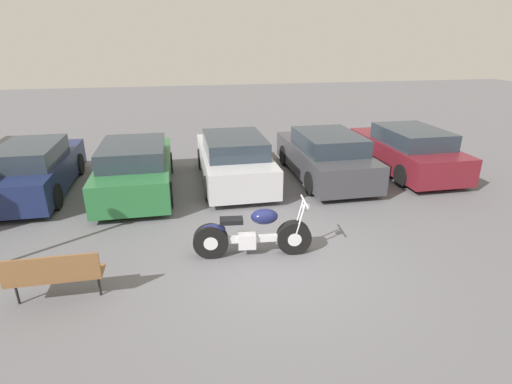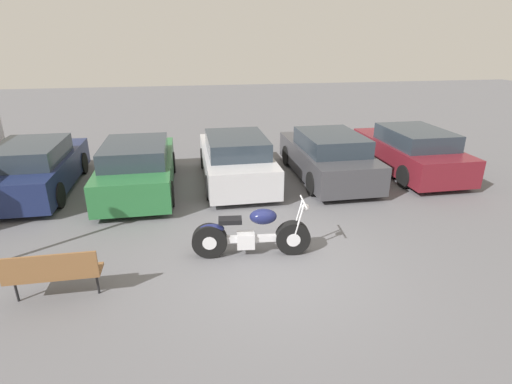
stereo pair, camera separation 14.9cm
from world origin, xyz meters
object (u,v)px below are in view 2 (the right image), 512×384
Objects in this scene: parked_car_maroon at (410,151)px; park_bench at (52,271)px; parked_car_green at (138,167)px; parked_car_navy at (35,168)px; parked_car_silver at (236,159)px; parked_car_dark_grey at (327,156)px; motorcycle at (251,234)px.

parked_car_maroon is 10.43m from park_bench.
park_bench is at bearing -100.00° from parked_car_green.
parked_car_navy is 1.00× the size of parked_car_green.
park_bench is (-3.60, -5.21, -0.12)m from parked_car_silver.
parked_car_dark_grey is at bearing 38.42° from park_bench.
parked_car_green is at bearing -8.59° from parked_car_navy.
motorcycle is 0.52× the size of parked_car_navy.
parked_car_green is 1.00× the size of parked_car_dark_grey.
parked_car_maroon is (5.75, 4.24, 0.22)m from motorcycle.
parked_car_navy is 1.00× the size of parked_car_dark_grey.
parked_car_dark_grey reaches higher than motorcycle.
park_bench is (-9.08, -5.13, -0.12)m from parked_car_maroon.
parked_car_green is at bearing 80.00° from park_bench.
parked_car_navy is 8.22m from parked_car_dark_grey.
motorcycle is at bearing -143.57° from parked_car_maroon.
parked_car_silver is at bearing -1.21° from parked_car_navy.
parked_car_dark_grey is 2.74m from parked_car_maroon.
parked_car_navy is at bearing 109.37° from park_bench.
parked_car_green reaches higher than park_bench.
parked_car_silver reaches higher than motorcycle.
motorcycle is 1.59× the size of park_bench.
parked_car_green is 4.99m from park_bench.
parked_car_silver is (2.74, 0.30, 0.00)m from parked_car_green.
park_bench is (-0.87, -4.91, -0.12)m from parked_car_green.
parked_car_dark_grey is 3.05× the size of park_bench.
parked_car_green and parked_car_silver have the same top height.
parked_car_navy is 1.00× the size of parked_car_maroon.
parked_car_silver reaches higher than park_bench.
parked_car_silver and parked_car_dark_grey have the same top height.
parked_car_dark_grey and parked_car_maroon have the same top height.
parked_car_dark_grey is (3.01, 4.15, 0.22)m from motorcycle.
parked_car_dark_grey is at bearing -2.05° from parked_car_navy.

